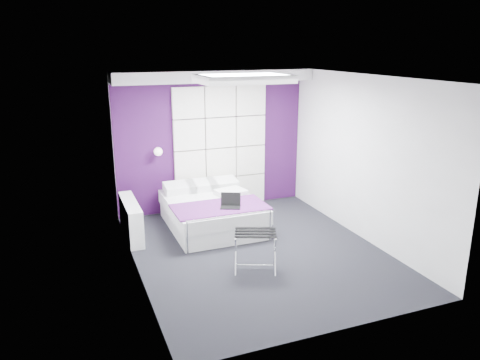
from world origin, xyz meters
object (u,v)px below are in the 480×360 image
object	(u,v)px
wall_lamp	(158,151)
radiator	(131,219)
nightstand	(186,188)
luggage_rack	(255,251)
bed	(212,212)
laptop	(229,204)

from	to	relation	value
wall_lamp	radiator	distance (m)	1.35
nightstand	luggage_rack	size ratio (longest dim) A/B	0.73
bed	wall_lamp	bearing A→B (deg)	130.49
wall_lamp	radiator	bearing A→B (deg)	-130.10
wall_lamp	nightstand	distance (m)	0.87
wall_lamp	luggage_rack	distance (m)	2.85
nightstand	laptop	xyz separation A→B (m)	(0.36, -1.31, 0.06)
laptop	radiator	bearing A→B (deg)	-177.58
wall_lamp	radiator	world-z (taller)	wall_lamp
wall_lamp	laptop	size ratio (longest dim) A/B	0.47
radiator	luggage_rack	bearing A→B (deg)	-51.81
luggage_rack	laptop	distance (m)	1.26
bed	nightstand	world-z (taller)	bed
radiator	nightstand	world-z (taller)	radiator
laptop	bed	bearing A→B (deg)	129.06
wall_lamp	luggage_rack	world-z (taller)	wall_lamp
bed	radiator	bearing A→B (deg)	176.77
bed	laptop	bearing A→B (deg)	-75.00
nightstand	luggage_rack	xyz separation A→B (m)	(0.30, -2.53, -0.23)
radiator	nightstand	xyz separation A→B (m)	(1.13, 0.72, 0.20)
wall_lamp	bed	bearing A→B (deg)	-49.51
luggage_rack	nightstand	bearing A→B (deg)	119.07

